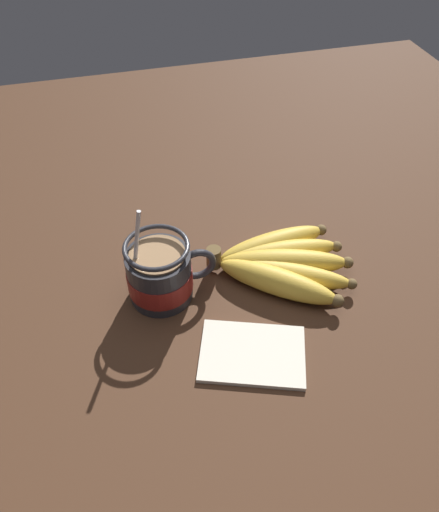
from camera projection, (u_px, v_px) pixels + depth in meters
table at (223, 285)px, 69.01cm from camera, size 134.01×134.01×3.39cm
coffee_mug at (161, 274)px, 62.96cm from camera, size 11.58×8.35×14.43cm
banana_bunch at (280, 263)px, 67.27cm from camera, size 19.21×16.12×4.06cm
napkin at (251, 354)px, 58.60cm from camera, size 14.47×12.27×0.60cm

